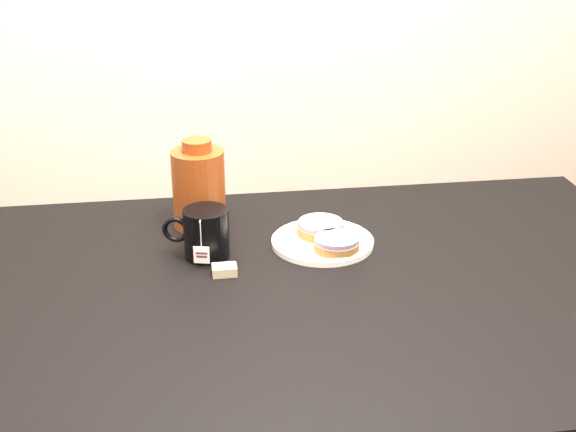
{
  "coord_description": "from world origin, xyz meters",
  "views": [
    {
      "loc": [
        -0.22,
        -1.25,
        1.44
      ],
      "look_at": [
        -0.02,
        0.17,
        0.81
      ],
      "focal_mm": 50.0,
      "sensor_mm": 36.0,
      "label": 1
    }
  ],
  "objects_px": {
    "table": "(310,324)",
    "bagel_package": "(199,187)",
    "plate": "(323,241)",
    "teabag_pouch": "(225,270)",
    "bagel_front": "(337,244)",
    "bagel_back": "(321,228)",
    "mug": "(205,233)"
  },
  "relations": [
    {
      "from": "table",
      "to": "bagel_package",
      "type": "relative_size",
      "value": 7.48
    },
    {
      "from": "plate",
      "to": "teabag_pouch",
      "type": "bearing_deg",
      "value": -153.77
    },
    {
      "from": "teabag_pouch",
      "to": "plate",
      "type": "bearing_deg",
      "value": 26.23
    },
    {
      "from": "plate",
      "to": "bagel_front",
      "type": "distance_m",
      "value": 0.06
    },
    {
      "from": "bagel_back",
      "to": "mug",
      "type": "xyz_separation_m",
      "value": [
        -0.23,
        -0.05,
        0.03
      ]
    },
    {
      "from": "mug",
      "to": "plate",
      "type": "bearing_deg",
      "value": 18.94
    },
    {
      "from": "plate",
      "to": "teabag_pouch",
      "type": "distance_m",
      "value": 0.23
    },
    {
      "from": "plate",
      "to": "bagel_package",
      "type": "relative_size",
      "value": 1.08
    },
    {
      "from": "plate",
      "to": "teabag_pouch",
      "type": "relative_size",
      "value": 4.51
    },
    {
      "from": "bagel_back",
      "to": "bagel_front",
      "type": "relative_size",
      "value": 1.04
    },
    {
      "from": "plate",
      "to": "bagel_package",
      "type": "distance_m",
      "value": 0.28
    },
    {
      "from": "mug",
      "to": "teabag_pouch",
      "type": "distance_m",
      "value": 0.1
    },
    {
      "from": "bagel_front",
      "to": "mug",
      "type": "bearing_deg",
      "value": 172.69
    },
    {
      "from": "bagel_front",
      "to": "table",
      "type": "bearing_deg",
      "value": -122.48
    },
    {
      "from": "plate",
      "to": "mug",
      "type": "relative_size",
      "value": 1.47
    },
    {
      "from": "table",
      "to": "plate",
      "type": "height_order",
      "value": "plate"
    },
    {
      "from": "table",
      "to": "bagel_front",
      "type": "height_order",
      "value": "bagel_front"
    },
    {
      "from": "teabag_pouch",
      "to": "mug",
      "type": "bearing_deg",
      "value": 110.08
    },
    {
      "from": "table",
      "to": "bagel_front",
      "type": "xyz_separation_m",
      "value": [
        0.07,
        0.11,
        0.11
      ]
    },
    {
      "from": "table",
      "to": "mug",
      "type": "height_order",
      "value": "mug"
    },
    {
      "from": "table",
      "to": "plate",
      "type": "xyz_separation_m",
      "value": [
        0.05,
        0.16,
        0.09
      ]
    },
    {
      "from": "bagel_front",
      "to": "mug",
      "type": "relative_size",
      "value": 0.7
    },
    {
      "from": "table",
      "to": "bagel_package",
      "type": "bearing_deg",
      "value": 122.54
    },
    {
      "from": "bagel_package",
      "to": "bagel_front",
      "type": "bearing_deg",
      "value": -35.18
    },
    {
      "from": "bagel_front",
      "to": "bagel_package",
      "type": "height_order",
      "value": "bagel_package"
    },
    {
      "from": "bagel_package",
      "to": "bagel_back",
      "type": "bearing_deg",
      "value": -23.21
    },
    {
      "from": "bagel_back",
      "to": "bagel_front",
      "type": "xyz_separation_m",
      "value": [
        0.02,
        -0.08,
        0.0
      ]
    },
    {
      "from": "bagel_package",
      "to": "plate",
      "type": "bearing_deg",
      "value": -28.7
    },
    {
      "from": "teabag_pouch",
      "to": "bagel_package",
      "type": "bearing_deg",
      "value": 98.5
    },
    {
      "from": "bagel_back",
      "to": "teabag_pouch",
      "type": "xyz_separation_m",
      "value": [
        -0.2,
        -0.13,
        -0.02
      ]
    },
    {
      "from": "plate",
      "to": "mug",
      "type": "height_order",
      "value": "mug"
    },
    {
      "from": "bagel_package",
      "to": "table",
      "type": "bearing_deg",
      "value": -57.46
    }
  ]
}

